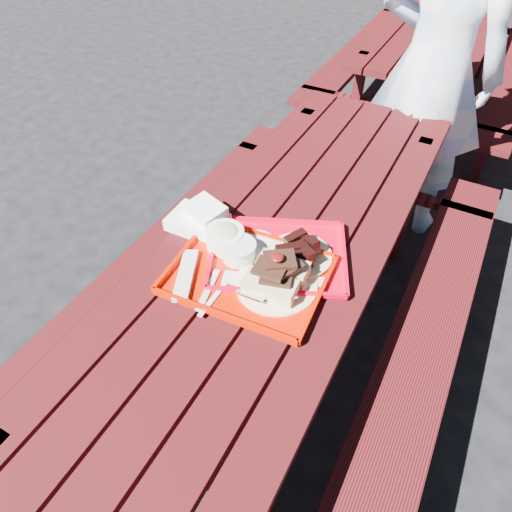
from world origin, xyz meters
name	(u,v)px	position (x,y,z in m)	size (l,w,h in m)	color
ground	(271,360)	(0.00, 0.00, 0.00)	(60.00, 60.00, 0.00)	black
picnic_table_near	(275,280)	(0.00, 0.00, 0.56)	(1.41, 2.40, 0.75)	#4B0E10
picnic_table_far	(438,43)	(0.00, 2.80, 0.56)	(1.41, 2.40, 0.75)	#4B0E10
near_tray	(251,265)	(-0.01, -0.17, 0.79)	(0.53, 0.43, 0.16)	red
far_tray	(276,255)	(0.03, -0.07, 0.77)	(0.56, 0.51, 0.08)	red
white_cloth	(200,219)	(-0.29, -0.05, 0.79)	(0.21, 0.18, 0.08)	white
person	(433,69)	(0.20, 1.34, 0.92)	(0.67, 0.44, 1.85)	#AEC5EF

